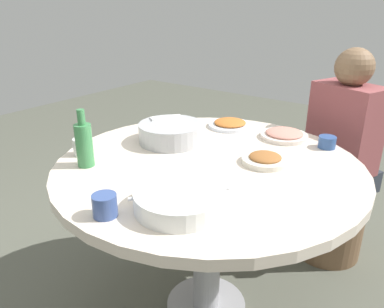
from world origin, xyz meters
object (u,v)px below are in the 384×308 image
Objects in this scene: dish_stirfry at (265,159)px; diner_left at (344,134)px; tea_cup_side at (105,205)px; dish_shrimp at (284,134)px; green_bottle at (84,144)px; stool_for_diner_left at (330,220)px; tea_cup_far at (327,142)px; soup_bowl at (180,200)px; round_dining_table at (208,186)px; dish_tofu_braise at (230,124)px; tea_cup_near at (81,147)px; rice_bowl at (171,132)px.

diner_left reaches higher than dish_stirfry.
tea_cup_side is 0.10× the size of diner_left.
dish_shrimp is 0.30× the size of diner_left.
green_bottle reaches higher than stool_for_diner_left.
dish_shrimp is 0.21m from tea_cup_far.
dish_stirfry is 0.25× the size of diner_left.
diner_left is (-0.19, -1.16, -0.07)m from soup_bowl.
tea_cup_side is (0.03, 0.53, 0.15)m from round_dining_table.
dish_tofu_braise is at bearing -69.54° from soup_bowl.
tea_cup_near reaches higher than dish_shrimp.
dish_shrimp is 2.92× the size of tea_cup_far.
round_dining_table is 4.28× the size of soup_bowl.
round_dining_table is at bearing 68.17° from stool_for_diner_left.
dish_shrimp is (0.00, -0.82, -0.01)m from soup_bowl.
dish_tofu_braise is 0.84m from stool_for_diner_left.
tea_cup_near is (0.21, 0.35, -0.01)m from rice_bowl.
stool_for_diner_left is at bearing -90.00° from diner_left.
tea_cup_near is 0.17× the size of stool_for_diner_left.
round_dining_table is 0.86m from diner_left.
round_dining_table is 16.34× the size of tea_cup_side.
rice_bowl is at bearing -18.77° from round_dining_table.
tea_cup_side reaches higher than soup_bowl.
soup_bowl is 0.23m from tea_cup_side.
round_dining_table is at bearing -69.82° from soup_bowl.
dish_stirfry is at bearing -96.61° from soup_bowl.
rice_bowl is 0.71× the size of stool_for_diner_left.
soup_bowl is 0.39× the size of diner_left.
round_dining_table is at bearing 34.37° from dish_stirfry.
green_bottle reaches higher than tea_cup_side.
green_bottle is (0.51, 0.78, 0.08)m from dish_shrimp.
diner_left is (-0.32, -0.80, 0.08)m from round_dining_table.
tea_cup_side is at bearing 81.09° from dish_shrimp.
soup_bowl is 3.82× the size of tea_cup_side.
dish_stirfry is (-0.19, -0.13, 0.13)m from round_dining_table.
rice_bowl reaches higher than round_dining_table.
tea_cup_side is at bearing 149.21° from tea_cup_near.
tea_cup_near is at bearing -9.49° from soup_bowl.
tea_cup_side reaches higher than dish_stirfry.
diner_left is (-0.34, -1.33, -0.07)m from tea_cup_side.
round_dining_table is at bearing 53.20° from tea_cup_far.
tea_cup_far is at bearing -110.23° from tea_cup_side.
diner_left is (-0.70, -1.12, -0.13)m from green_bottle.
dish_stirfry is at bearing -141.63° from green_bottle.
rice_bowl reaches higher than tea_cup_near.
soup_bowl is (-0.41, 0.46, -0.02)m from rice_bowl.
tea_cup_side reaches higher than tea_cup_far.
tea_cup_far is (-0.15, -0.32, 0.01)m from dish_stirfry.
dish_tofu_braise is 0.80m from green_bottle.
soup_bowl is 0.49m from dish_stirfry.
dish_tofu_braise is (0.30, -0.81, -0.01)m from soup_bowl.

